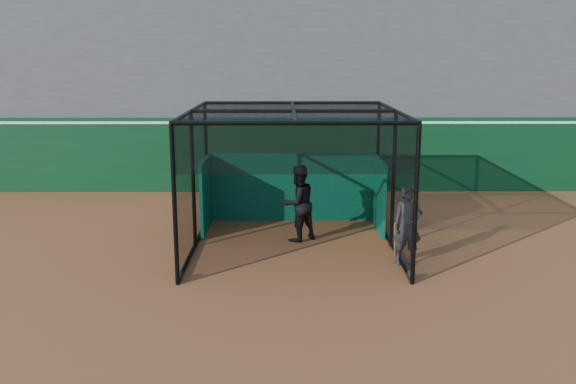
{
  "coord_description": "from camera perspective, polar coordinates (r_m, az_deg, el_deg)",
  "views": [
    {
      "loc": [
        0.65,
        -11.92,
        4.53
      ],
      "look_at": [
        0.74,
        2.0,
        1.4
      ],
      "focal_mm": 38.0,
      "sensor_mm": 36.0,
      "label": 1
    }
  ],
  "objects": [
    {
      "name": "batting_cage",
      "position": [
        14.44,
        0.51,
        1.09
      ],
      "size": [
        4.84,
        5.11,
        3.27
      ],
      "color": "black",
      "rests_on": "ground"
    },
    {
      "name": "on_deck_player",
      "position": [
        13.6,
        11.12,
        -3.12
      ],
      "size": [
        0.66,
        0.45,
        1.77
      ],
      "color": "black",
      "rests_on": "ground"
    },
    {
      "name": "outfield_wall",
      "position": [
        20.69,
        -2.16,
        3.65
      ],
      "size": [
        50.0,
        0.5,
        2.5
      ],
      "color": "#093317",
      "rests_on": "ground"
    },
    {
      "name": "batter",
      "position": [
        15.09,
        0.95,
        -1.05
      ],
      "size": [
        1.17,
        1.13,
        1.9
      ],
      "primitive_type": "imported",
      "rotation": [
        0.0,
        0.0,
        3.76
      ],
      "color": "black",
      "rests_on": "ground"
    },
    {
      "name": "ground",
      "position": [
        12.77,
        -3.3,
        -8.13
      ],
      "size": [
        120.0,
        120.0,
        0.0
      ],
      "primitive_type": "plane",
      "color": "brown",
      "rests_on": "ground"
    },
    {
      "name": "grandstand",
      "position": [
        24.2,
        -1.95,
        12.54
      ],
      "size": [
        50.0,
        7.85,
        8.95
      ],
      "color": "#4C4C4F",
      "rests_on": "ground"
    }
  ]
}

